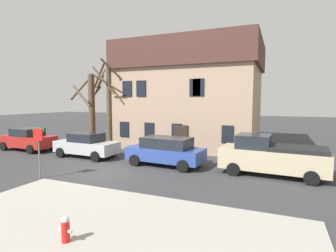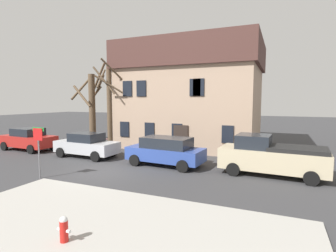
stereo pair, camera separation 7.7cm
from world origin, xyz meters
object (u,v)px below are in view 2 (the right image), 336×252
at_px(street_sign_pole, 38,143).
at_px(bicycle_leaning, 111,141).
at_px(fire_hydrant, 64,229).
at_px(building_main, 192,95).
at_px(car_silver_sedan, 87,145).
at_px(tree_bare_mid, 109,102).
at_px(pickup_truck_beige, 271,156).
at_px(tree_bare_near, 92,105).
at_px(car_red_sedan, 28,139).
at_px(car_blue_wagon, 166,151).

relative_size(street_sign_pole, bicycle_leaning, 1.48).
bearing_deg(fire_hydrant, building_main, 96.58).
bearing_deg(bicycle_leaning, building_main, 24.62).
xyz_separation_m(car_silver_sedan, street_sign_pole, (1.25, -4.97, 0.97)).
height_order(car_silver_sedan, bicycle_leaning, car_silver_sedan).
distance_m(tree_bare_mid, bicycle_leaning, 3.68).
xyz_separation_m(building_main, car_silver_sedan, (-5.05, -7.68, -3.56)).
xyz_separation_m(pickup_truck_beige, fire_hydrant, (-4.82, -9.36, -0.52)).
distance_m(tree_bare_near, pickup_truck_beige, 15.42).
xyz_separation_m(car_red_sedan, car_blue_wagon, (11.90, -0.31, 0.02)).
distance_m(car_blue_wagon, bicycle_leaning, 8.78).
bearing_deg(tree_bare_mid, fire_hydrant, -59.18).
relative_size(car_red_sedan, car_silver_sedan, 1.01).
height_order(building_main, tree_bare_mid, building_main).
distance_m(building_main, car_silver_sedan, 9.86).
distance_m(tree_bare_mid, fire_hydrant, 15.20).
height_order(car_silver_sedan, street_sign_pole, street_sign_pole).
distance_m(street_sign_pole, bicycle_leaning, 10.17).
xyz_separation_m(car_silver_sedan, pickup_truck_beige, (11.83, 0.16, 0.17)).
bearing_deg(tree_bare_near, bicycle_leaning, 21.06).
relative_size(pickup_truck_beige, bicycle_leaning, 3.08).
bearing_deg(car_red_sedan, bicycle_leaning, 44.55).
bearing_deg(car_silver_sedan, car_red_sedan, 177.73).
height_order(car_red_sedan, fire_hydrant, car_red_sedan).
xyz_separation_m(tree_bare_near, tree_bare_mid, (2.26, -0.62, 0.30)).
distance_m(tree_bare_mid, car_red_sedan, 6.91).
bearing_deg(bicycle_leaning, fire_hydrant, -59.09).
xyz_separation_m(tree_bare_near, bicycle_leaning, (1.51, 0.58, -3.09)).
bearing_deg(pickup_truck_beige, car_red_sedan, 179.75).
relative_size(building_main, street_sign_pole, 4.45).
distance_m(fire_hydrant, bicycle_leaning, 16.26).
xyz_separation_m(tree_bare_near, car_red_sedan, (-3.08, -3.93, -2.59)).
height_order(building_main, car_blue_wagon, building_main).
distance_m(building_main, car_red_sedan, 13.74).
distance_m(tree_bare_near, car_silver_sedan, 5.70).
bearing_deg(street_sign_pole, building_main, 73.30).
bearing_deg(car_red_sedan, car_silver_sedan, -2.27).
height_order(tree_bare_mid, fire_hydrant, tree_bare_mid).
height_order(car_red_sedan, pickup_truck_beige, pickup_truck_beige).
bearing_deg(fire_hydrant, car_red_sedan, 143.90).
bearing_deg(pickup_truck_beige, bicycle_leaning, 160.78).
bearing_deg(bicycle_leaning, car_blue_wagon, -33.40).
bearing_deg(car_silver_sedan, tree_bare_mid, 99.63).
bearing_deg(building_main, car_red_sedan, -145.87).
xyz_separation_m(car_red_sedan, car_silver_sedan, (5.94, -0.24, -0.03)).
xyz_separation_m(tree_bare_mid, car_red_sedan, (-5.34, -3.31, -2.89)).
height_order(car_red_sedan, bicycle_leaning, car_red_sedan).
relative_size(building_main, bicycle_leaning, 6.59).
xyz_separation_m(car_red_sedan, bicycle_leaning, (4.59, 4.51, -0.50)).
height_order(tree_bare_mid, bicycle_leaning, tree_bare_mid).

